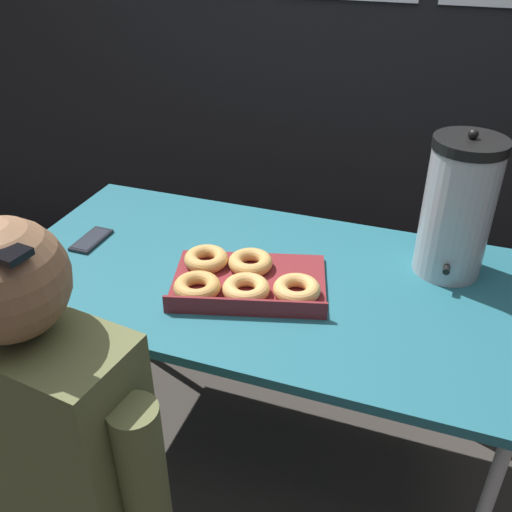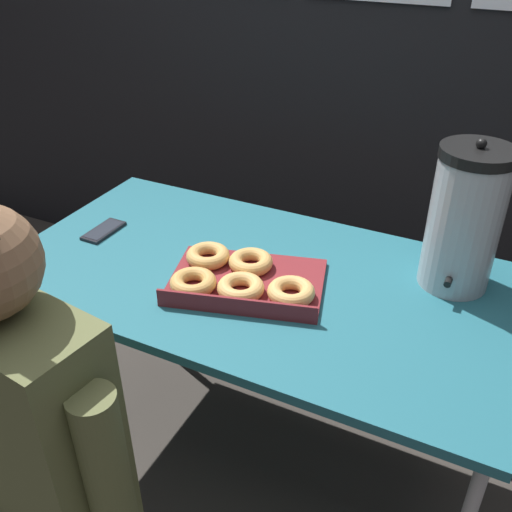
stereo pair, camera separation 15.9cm
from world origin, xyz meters
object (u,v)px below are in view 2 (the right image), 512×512
donut_box (240,278)px  cell_phone (103,231)px  coffee_urn (465,219)px  person_seated (41,464)px

donut_box → cell_phone: bearing=157.1°
coffee_urn → person_seated: size_ratio=0.34×
cell_phone → person_seated: size_ratio=0.12×
cell_phone → coffee_urn: bearing=11.7°
cell_phone → donut_box: bearing=-6.9°
donut_box → cell_phone: size_ratio=3.21×
cell_phone → person_seated: 0.78m
donut_box → cell_phone: (-0.53, 0.07, -0.02)m
coffee_urn → person_seated: person_seated is taller
coffee_urn → cell_phone: 1.09m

